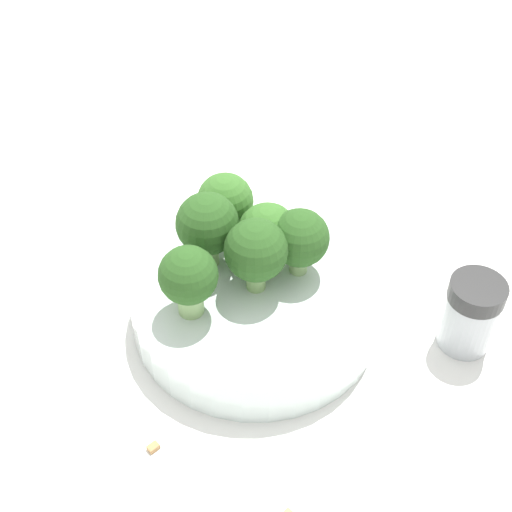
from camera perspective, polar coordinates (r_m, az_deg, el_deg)
ground_plane at (r=0.53m, az=0.00°, el=-5.07°), size 3.00×3.00×0.00m
bowl at (r=0.52m, az=0.00°, el=-3.80°), size 0.18×0.18×0.04m
broccoli_floret_0 at (r=0.48m, az=-0.12°, el=0.39°), size 0.04×0.04×0.06m
broccoli_floret_1 at (r=0.51m, az=0.77°, el=1.84°), size 0.04×0.04×0.05m
broccoli_floret_2 at (r=0.50m, az=-3.91°, el=2.48°), size 0.04×0.04×0.06m
broccoli_floret_3 at (r=0.50m, az=3.52°, el=1.37°), size 0.04×0.04×0.05m
broccoli_floret_4 at (r=0.53m, az=-2.47°, el=4.30°), size 0.04×0.04×0.05m
broccoli_floret_5 at (r=0.47m, az=-5.43°, el=-1.75°), size 0.04×0.04×0.05m
pepper_shaker at (r=0.52m, az=16.79°, el=-4.45°), size 0.04×0.04×0.06m
almond_crumb_0 at (r=0.47m, az=-8.24°, el=-14.80°), size 0.01×0.01×0.01m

